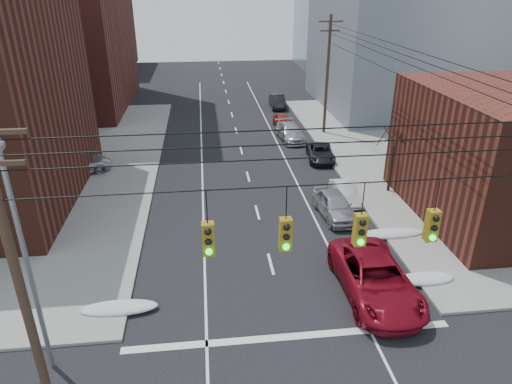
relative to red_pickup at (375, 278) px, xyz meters
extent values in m
cube|color=#4D2217|center=(-30.52, 65.12, 5.07)|extent=(22.00, 18.00, 12.00)
cylinder|color=#473323|center=(-13.02, -5.88, 4.57)|extent=(0.28, 0.28, 11.00)
cylinder|color=#473323|center=(3.98, 25.12, 4.57)|extent=(0.28, 0.28, 11.00)
cube|color=#473323|center=(3.98, 25.12, 9.47)|extent=(2.20, 0.12, 0.12)
cube|color=#473323|center=(3.98, 25.12, 8.67)|extent=(1.80, 0.12, 0.12)
cylinder|color=black|center=(-4.52, -5.88, 7.67)|extent=(17.00, 0.04, 0.04)
cylinder|color=black|center=(-7.72, -5.88, 7.17)|extent=(0.03, 0.03, 1.00)
cube|color=olive|center=(-7.72, -5.88, 6.17)|extent=(0.35, 0.30, 1.00)
sphere|color=black|center=(-7.72, -6.05, 6.49)|extent=(0.20, 0.20, 0.20)
sphere|color=black|center=(-7.72, -6.05, 6.17)|extent=(0.20, 0.20, 0.20)
sphere|color=#0CE526|center=(-7.72, -6.05, 5.85)|extent=(0.20, 0.20, 0.20)
cylinder|color=black|center=(-5.52, -5.88, 7.17)|extent=(0.03, 0.03, 1.00)
cube|color=olive|center=(-5.52, -5.88, 6.17)|extent=(0.35, 0.30, 1.00)
sphere|color=black|center=(-5.52, -6.05, 6.49)|extent=(0.20, 0.20, 0.20)
sphere|color=black|center=(-5.52, -6.05, 6.17)|extent=(0.20, 0.20, 0.20)
sphere|color=#0CE526|center=(-5.52, -6.05, 5.85)|extent=(0.20, 0.20, 0.20)
cylinder|color=black|center=(-3.32, -5.88, 7.17)|extent=(0.03, 0.03, 1.00)
cube|color=olive|center=(-3.32, -5.88, 6.17)|extent=(0.35, 0.30, 1.00)
sphere|color=black|center=(-3.32, -6.05, 6.49)|extent=(0.20, 0.20, 0.20)
sphere|color=black|center=(-3.32, -6.05, 6.17)|extent=(0.20, 0.20, 0.20)
sphere|color=#0CE526|center=(-3.32, -6.05, 5.85)|extent=(0.20, 0.20, 0.20)
cylinder|color=black|center=(-1.12, -5.88, 7.17)|extent=(0.03, 0.03, 1.00)
cube|color=olive|center=(-1.12, -5.88, 6.17)|extent=(0.35, 0.30, 1.00)
sphere|color=black|center=(-1.12, -6.05, 6.49)|extent=(0.20, 0.20, 0.20)
sphere|color=black|center=(-1.12, -6.05, 6.17)|extent=(0.20, 0.20, 0.20)
sphere|color=#0CE526|center=(-1.12, -6.05, 5.85)|extent=(0.20, 0.20, 0.20)
cylinder|color=gray|center=(-14.02, -2.88, 3.57)|extent=(0.18, 0.18, 9.00)
cylinder|color=black|center=(5.08, 11.12, 0.82)|extent=(0.20, 0.20, 3.50)
cylinder|color=black|center=(5.47, 11.24, 3.14)|extent=(0.27, 0.82, 1.19)
cylinder|color=black|center=(5.31, 11.69, 3.23)|extent=(1.17, 0.54, 1.38)
cylinder|color=black|center=(4.66, 11.86, 3.26)|extent=(1.44, 1.00, 1.48)
cylinder|color=black|center=(4.69, 11.18, 3.14)|extent=(0.17, 0.84, 1.19)
cylinder|color=black|center=(4.63, 10.70, 3.23)|extent=(0.82, 0.99, 1.40)
cylinder|color=black|center=(5.15, 10.27, 3.26)|extent=(1.74, 0.21, 1.43)
cylinder|color=black|center=(5.42, 10.90, 3.14)|extent=(0.48, 0.73, 1.20)
ellipsoid|color=silver|center=(-11.92, 0.12, -0.72)|extent=(3.50, 1.08, 0.42)
ellipsoid|color=silver|center=(2.88, 0.62, -0.72)|extent=(3.00, 1.08, 0.42)
ellipsoid|color=silver|center=(2.88, 5.12, -0.72)|extent=(4.00, 1.08, 0.42)
imported|color=maroon|center=(0.00, 0.00, 0.00)|extent=(3.13, 6.71, 1.86)
imported|color=#A8A7AC|center=(0.28, 8.08, -0.14)|extent=(2.23, 4.74, 1.57)
imported|color=white|center=(1.64, 10.13, -0.32)|extent=(1.40, 3.75, 1.22)
imported|color=black|center=(1.88, 18.06, -0.30)|extent=(2.59, 4.71, 1.25)
imported|color=#A4A3A8|center=(0.36, 23.63, -0.19)|extent=(2.52, 5.24, 1.47)
imported|color=maroon|center=(0.31, 27.54, -0.26)|extent=(1.75, 4.00, 1.34)
imported|color=black|center=(1.07, 35.72, -0.17)|extent=(1.74, 4.63, 1.51)
imported|color=white|center=(-18.69, 16.87, -0.07)|extent=(4.51, 2.33, 1.41)
imported|color=#ADADB2|center=(-17.49, 17.19, -0.09)|extent=(5.42, 3.71, 1.38)
imported|color=black|center=(-21.76, 15.39, 0.00)|extent=(5.80, 4.19, 1.56)
camera|label=1|loc=(-7.67, -17.02, 12.75)|focal=32.00mm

